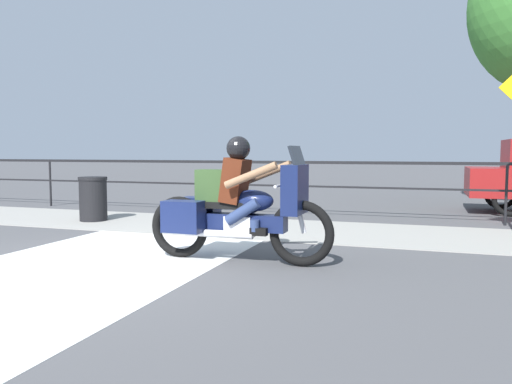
# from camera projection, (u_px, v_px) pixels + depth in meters

# --- Properties ---
(ground_plane) EXTENTS (120.00, 120.00, 0.00)m
(ground_plane) POSITION_uv_depth(u_px,v_px,m) (94.00, 266.00, 5.90)
(ground_plane) COLOR #4C4C4F
(sidewalk_band) EXTENTS (44.00, 2.40, 0.01)m
(sidewalk_band) POSITION_uv_depth(u_px,v_px,m) (211.00, 225.00, 9.11)
(sidewalk_band) COLOR #99968E
(sidewalk_band) RESTS_ON ground
(crosswalk_band) EXTENTS (2.90, 6.00, 0.01)m
(crosswalk_band) POSITION_uv_depth(u_px,v_px,m) (79.00, 269.00, 5.72)
(crosswalk_band) COLOR silver
(crosswalk_band) RESTS_ON ground
(fence_railing) EXTENTS (36.00, 0.05, 1.16)m
(fence_railing) POSITION_uv_depth(u_px,v_px,m) (243.00, 172.00, 10.68)
(fence_railing) COLOR black
(fence_railing) RESTS_ON ground
(motorcycle) EXTENTS (2.37, 0.76, 1.53)m
(motorcycle) POSITION_uv_depth(u_px,v_px,m) (236.00, 206.00, 6.07)
(motorcycle) COLOR black
(motorcycle) RESTS_ON ground
(trash_bin) EXTENTS (0.55, 0.55, 0.86)m
(trash_bin) POSITION_uv_depth(u_px,v_px,m) (93.00, 199.00, 9.67)
(trash_bin) COLOR black
(trash_bin) RESTS_ON ground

